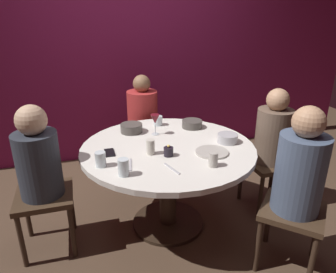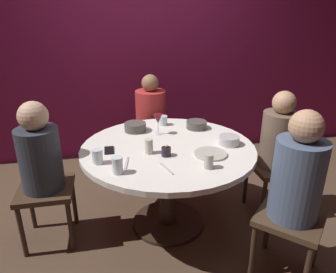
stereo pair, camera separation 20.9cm
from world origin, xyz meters
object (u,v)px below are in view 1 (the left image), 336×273
object	(u,v)px
seated_diner_front_right	(299,174)
cup_near_candle	(101,159)
candle_holder	(168,152)
bowl_serving_large	(227,138)
bowl_small_white	(131,128)
seated_diner_back	(143,115)
seated_diner_left	(39,164)
dinner_plate	(212,152)
cup_by_left_diner	(158,121)
wine_glass	(155,120)
bowl_salad_center	(192,124)
seated_diner_right	(273,137)
cup_by_right_diner	(150,147)
cup_far_edge	(213,159)
dining_table	(168,163)
cell_phone	(110,153)
cup_center_front	(124,167)

from	to	relation	value
seated_diner_front_right	cup_near_candle	xyz separation A→B (m)	(-1.21, 0.48, 0.05)
candle_holder	bowl_serving_large	distance (m)	0.54
bowl_small_white	seated_diner_back	bearing A→B (deg)	68.32
bowl_serving_large	cup_near_candle	bearing A→B (deg)	-172.41
seated_diner_left	seated_diner_front_right	size ratio (longest dim) A/B	0.96
dinner_plate	cup_by_left_diner	bearing A→B (deg)	107.73
wine_glass	bowl_salad_center	xyz separation A→B (m)	(0.36, 0.07, -0.09)
seated_diner_right	cup_near_candle	bearing A→B (deg)	7.53
bowl_small_white	cup_by_right_diner	xyz separation A→B (m)	(0.05, -0.48, 0.02)
wine_glass	bowl_small_white	distance (m)	0.23
candle_holder	bowl_salad_center	xyz separation A→B (m)	(0.37, 0.51, -0.00)
candle_holder	dinner_plate	world-z (taller)	candle_holder
seated_diner_left	cup_far_edge	world-z (taller)	seated_diner_left
wine_glass	cup_by_left_diner	bearing A→B (deg)	69.15
dining_table	cup_by_left_diner	bearing A→B (deg)	84.10
seated_diner_front_right	bowl_salad_center	distance (m)	1.08
cell_phone	bowl_serving_large	xyz separation A→B (m)	(0.93, -0.06, 0.03)
seated_diner_right	wine_glass	world-z (taller)	seated_diner_right
seated_diner_right	cup_center_front	bearing A→B (deg)	15.13
bowl_salad_center	cup_far_edge	distance (m)	0.76
seated_diner_left	seated_diner_front_right	distance (m)	1.76
dinner_plate	bowl_salad_center	world-z (taller)	bowl_salad_center
wine_glass	cup_by_right_diner	world-z (taller)	wine_glass
bowl_salad_center	cup_by_right_diner	distance (m)	0.66
seated_diner_back	bowl_small_white	xyz separation A→B (m)	(-0.22, -0.54, 0.07)
seated_diner_left	cup_center_front	size ratio (longest dim) A/B	9.98
bowl_serving_large	cup_center_front	xyz separation A→B (m)	(-0.88, -0.30, 0.02)
dining_table	wine_glass	size ratio (longest dim) A/B	7.67
seated_diner_left	wine_glass	xyz separation A→B (m)	(0.91, 0.27, 0.15)
candle_holder	cup_by_left_diner	bearing A→B (deg)	81.54
wine_glass	cup_near_candle	bearing A→B (deg)	-137.05
cup_near_candle	seated_diner_front_right	bearing A→B (deg)	-21.79
seated_diner_back	wine_glass	distance (m)	0.67
candle_holder	cup_far_edge	distance (m)	0.34
bowl_salad_center	bowl_serving_large	bearing A→B (deg)	-69.46
dining_table	cup_by_right_diner	size ratio (longest dim) A/B	12.08
cup_by_left_diner	cup_by_right_diner	size ratio (longest dim) A/B	0.78
seated_diner_back	cup_near_candle	distance (m)	1.24
seated_diner_left	cell_phone	bearing A→B (deg)	-0.50
dinner_plate	seated_diner_left	bearing A→B (deg)	170.00
wine_glass	bowl_salad_center	size ratio (longest dim) A/B	0.97
dining_table	seated_diner_left	xyz separation A→B (m)	(-0.94, 0.00, 0.13)
bowl_salad_center	cup_far_edge	size ratio (longest dim) A/B	1.81
seated_diner_back	cup_by_right_diner	xyz separation A→B (m)	(-0.16, -1.02, 0.09)
candle_holder	bowl_small_white	distance (m)	0.58
dinner_plate	candle_holder	bearing A→B (deg)	171.92
seated_diner_right	cup_by_left_diner	size ratio (longest dim) A/B	12.86
seated_diner_left	wine_glass	size ratio (longest dim) A/B	6.47
cell_phone	cup_near_candle	xyz separation A→B (m)	(-0.08, -0.19, 0.05)
candle_holder	wine_glass	size ratio (longest dim) A/B	0.50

